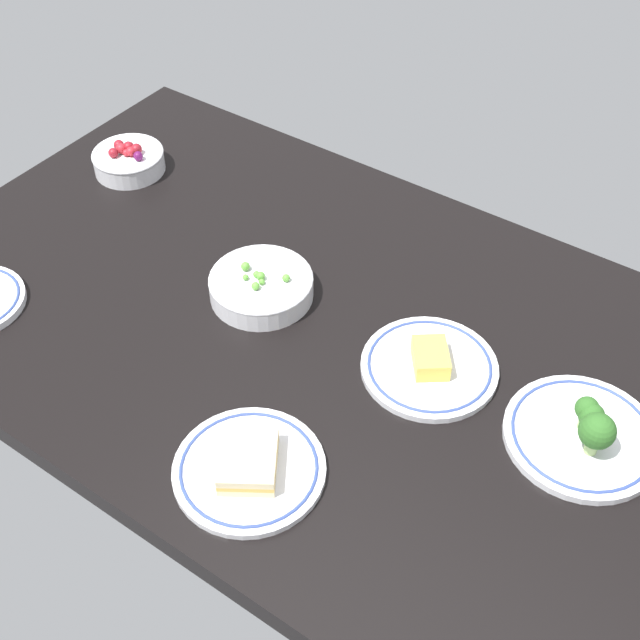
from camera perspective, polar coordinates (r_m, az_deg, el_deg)
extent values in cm
cube|color=black|center=(137.40, 0.00, -1.18)|extent=(145.54, 85.84, 4.00)
cylinder|color=silver|center=(130.59, 7.39, -3.19)|extent=(21.11, 21.11, 1.11)
torus|color=#33478C|center=(130.18, 7.41, -3.02)|extent=(19.08, 19.08, 0.50)
cube|color=#F2D14C|center=(129.02, 7.47, -2.56)|extent=(8.37, 8.74, 3.14)
cylinder|color=silver|center=(140.68, -3.98, 2.22)|extent=(17.29, 17.29, 3.69)
torus|color=silver|center=(139.44, -4.01, 2.77)|extent=(17.40, 17.40, 0.80)
sphere|color=#599E38|center=(138.43, -2.30, 2.85)|extent=(1.32, 1.32, 1.32)
sphere|color=#599E38|center=(140.85, -5.06, 3.63)|extent=(1.54, 1.54, 1.54)
sphere|color=#599E38|center=(138.27, -3.91, 2.63)|extent=(1.04, 1.04, 1.04)
sphere|color=#599E38|center=(139.20, -5.05, 2.89)|extent=(1.02, 1.02, 1.02)
sphere|color=#599E38|center=(137.24, -4.38, 2.30)|extent=(1.36, 1.36, 1.36)
sphere|color=#599E38|center=(138.90, -4.03, 2.98)|extent=(1.49, 1.49, 1.49)
sphere|color=#599E38|center=(139.48, -4.31, 3.09)|extent=(1.17, 1.17, 1.17)
cylinder|color=silver|center=(172.96, -12.76, 10.37)|extent=(13.76, 13.76, 3.84)
torus|color=silver|center=(171.91, -12.86, 10.89)|extent=(14.01, 14.01, 0.80)
sphere|color=maroon|center=(172.09, -12.85, 11.23)|extent=(1.49, 1.49, 1.49)
sphere|color=maroon|center=(171.01, -13.79, 10.90)|extent=(1.91, 1.91, 1.91)
sphere|color=maroon|center=(172.89, -13.42, 11.41)|extent=(2.07, 2.07, 2.07)
sphere|color=maroon|center=(170.89, -12.28, 11.21)|extent=(2.16, 2.16, 2.16)
sphere|color=#B2232D|center=(170.65, -12.65, 11.03)|extent=(1.87, 1.87, 1.87)
sphere|color=#59144C|center=(169.08, -12.17, 10.77)|extent=(1.85, 1.85, 1.85)
sphere|color=#B2232D|center=(170.89, -12.94, 10.94)|extent=(1.42, 1.42, 1.42)
sphere|color=#B2232D|center=(171.79, -13.28, 11.20)|extent=(2.06, 2.06, 2.06)
sphere|color=maroon|center=(171.90, -12.79, 11.33)|extent=(2.13, 2.13, 2.13)
cylinder|color=silver|center=(118.17, -4.80, -10.04)|extent=(21.22, 21.22, 1.05)
torus|color=#33478C|center=(117.74, -4.81, -9.89)|extent=(19.18, 19.18, 0.50)
cube|color=beige|center=(117.25, -4.83, -9.72)|extent=(11.72, 12.28, 1.20)
cube|color=#E5B24C|center=(116.44, -4.86, -9.43)|extent=(11.72, 12.28, 0.80)
cube|color=beige|center=(115.63, -4.89, -9.14)|extent=(11.72, 12.28, 1.20)
cylinder|color=silver|center=(126.62, 17.24, -7.51)|extent=(22.26, 22.26, 1.21)
torus|color=#33478C|center=(126.16, 17.30, -7.34)|extent=(20.09, 20.09, 0.50)
cylinder|color=#9EBC72|center=(125.83, 17.32, -6.50)|extent=(1.20, 1.20, 2.83)
sphere|color=#2D6023|center=(123.81, 17.58, -5.71)|extent=(3.44, 3.44, 3.44)
cylinder|color=#9EBC72|center=(123.52, 17.87, -8.06)|extent=(1.80, 1.80, 2.63)
sphere|color=#2D6023|center=(121.06, 18.21, -7.13)|extent=(5.15, 5.15, 5.15)
cylinder|color=#9EBC72|center=(125.50, 17.59, -6.91)|extent=(1.29, 1.29, 2.44)
sphere|color=#2D6023|center=(123.55, 17.85, -6.16)|extent=(3.69, 3.69, 3.69)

